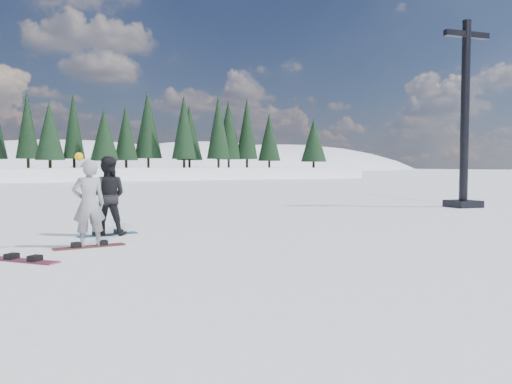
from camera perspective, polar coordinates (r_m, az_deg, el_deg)
ground at (r=10.89m, az=-16.57°, el=-6.43°), size 420.00×420.00×0.00m
lift_tower at (r=23.00m, az=22.73°, el=6.34°), size 2.17×1.34×7.85m
snowboarder_woman at (r=11.31m, az=-18.58°, el=-1.24°), size 0.71×0.48×2.05m
snowboarder_man at (r=13.16m, az=-16.64°, el=-0.44°), size 1.17×1.05×2.00m
snowboard_woman at (r=11.42m, az=-18.49°, el=-5.95°), size 1.52×0.42×0.03m
snowboard_man at (r=13.26m, az=-16.57°, el=-4.69°), size 1.53×0.54×0.03m
snowboard_loose_b at (r=10.23m, az=-25.06°, el=-7.11°), size 1.22×1.30×0.03m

